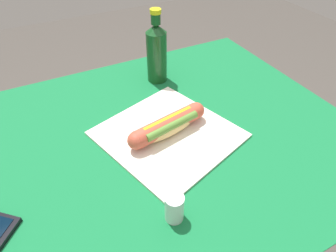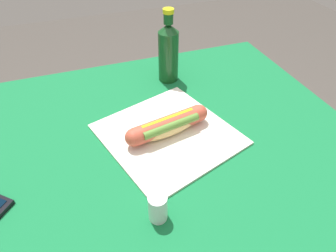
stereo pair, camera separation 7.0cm
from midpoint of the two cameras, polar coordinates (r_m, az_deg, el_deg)
name	(u,v)px [view 1 (the left image)]	position (r m, az deg, el deg)	size (l,w,h in m)	color
dining_table	(142,182)	(0.82, -7.59, -11.00)	(1.09, 0.79, 0.76)	brown
paper_wrapper	(168,134)	(0.72, -2.79, -1.74)	(0.29, 0.30, 0.01)	silver
hot_dog	(168,125)	(0.70, -2.82, 0.01)	(0.22, 0.08, 0.05)	#E5BC75
soda_bottle	(157,52)	(0.89, -4.60, 14.29)	(0.06, 0.06, 0.22)	#14471E
salt_shaker	(174,208)	(0.55, -2.53, -15.97)	(0.04, 0.04, 0.06)	silver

